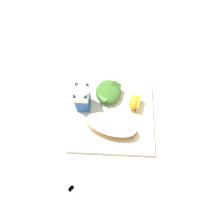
% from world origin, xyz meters
% --- Properties ---
extents(ground, '(3.00, 3.00, 0.00)m').
position_xyz_m(ground, '(0.00, 0.00, 0.00)').
color(ground, beige).
extents(white_plate, '(0.28, 0.28, 0.02)m').
position_xyz_m(white_plate, '(0.00, 0.00, 0.01)').
color(white_plate, white).
rests_on(white_plate, ground).
extents(cheesy_pizza_bread, '(0.12, 0.18, 0.04)m').
position_xyz_m(cheesy_pizza_bread, '(-0.06, 0.00, 0.03)').
color(cheesy_pizza_bread, '#A87038').
rests_on(cheesy_pizza_bread, white_plate).
extents(green_salad_pile, '(0.10, 0.09, 0.04)m').
position_xyz_m(green_salad_pile, '(0.07, 0.02, 0.04)').
color(green_salad_pile, '#3D7028').
rests_on(green_salad_pile, white_plate).
extents(milk_carton, '(0.06, 0.04, 0.11)m').
position_xyz_m(milk_carton, '(0.03, 0.10, 0.08)').
color(milk_carton, '#23569E').
rests_on(milk_carton, white_plate).
extents(orange_wedge_front, '(0.07, 0.05, 0.04)m').
position_xyz_m(orange_wedge_front, '(0.04, -0.08, 0.04)').
color(orange_wedge_front, orange).
rests_on(orange_wedge_front, white_plate).
extents(paper_napkin, '(0.14, 0.14, 0.00)m').
position_xyz_m(paper_napkin, '(0.17, 0.14, 0.00)').
color(paper_napkin, white).
rests_on(paper_napkin, ground).
extents(metal_fork, '(0.16, 0.13, 0.01)m').
position_xyz_m(metal_fork, '(-0.21, 0.08, 0.00)').
color(metal_fork, silver).
rests_on(metal_fork, ground).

